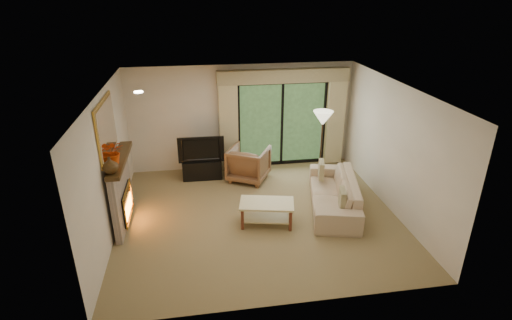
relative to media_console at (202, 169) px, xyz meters
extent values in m
plane|color=olive|center=(1.05, -1.95, -0.23)|extent=(5.50, 5.50, 0.00)
plane|color=white|center=(1.05, -1.95, 2.37)|extent=(5.50, 5.50, 0.00)
plane|color=beige|center=(1.05, 0.55, 1.07)|extent=(5.00, 0.00, 5.00)
plane|color=beige|center=(1.05, -4.45, 1.07)|extent=(5.00, 0.00, 5.00)
plane|color=beige|center=(-1.70, -1.95, 1.07)|extent=(0.00, 5.00, 5.00)
plane|color=beige|center=(3.80, -1.95, 1.07)|extent=(0.00, 5.00, 5.00)
cube|color=tan|center=(0.70, 0.39, 0.97)|extent=(0.45, 0.18, 2.35)
cube|color=tan|center=(3.40, 0.39, 0.97)|extent=(0.45, 0.18, 2.35)
cube|color=#988962|center=(2.05, 0.41, 2.09)|extent=(3.20, 0.24, 0.32)
cube|color=black|center=(0.00, 0.00, 0.00)|extent=(0.94, 0.44, 0.46)
imported|color=black|center=(0.00, 0.00, 0.54)|extent=(1.08, 0.17, 0.62)
imported|color=brown|center=(1.09, -0.26, 0.17)|extent=(1.18, 1.19, 0.81)
imported|color=tan|center=(2.66, -1.84, 0.10)|extent=(1.41, 2.43, 0.67)
cube|color=brown|center=(2.58, -2.50, 0.33)|extent=(0.18, 0.39, 0.37)
cube|color=brown|center=(2.58, -1.18, 0.33)|extent=(0.19, 0.40, 0.39)
imported|color=#3A2711|center=(-1.56, -2.40, 1.28)|extent=(0.31, 0.31, 0.29)
imported|color=#CB3E0A|center=(-1.56, -2.02, 1.36)|extent=(0.41, 0.36, 0.45)
camera|label=1|loc=(-0.09, -8.82, 4.04)|focal=28.00mm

